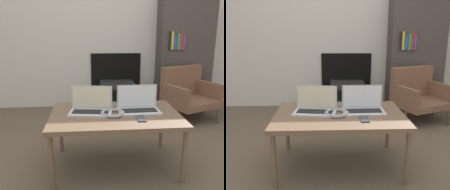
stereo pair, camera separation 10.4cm
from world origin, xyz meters
TOP-DOWN VIEW (x-y plane):
  - ground_plane at (0.00, 0.00)m, footprint 14.00×14.00m
  - wall_back at (0.00, 1.91)m, footprint 7.00×0.08m
  - table at (0.00, 0.12)m, footprint 1.06×0.69m
  - laptop_left at (-0.20, 0.17)m, footprint 0.37×0.25m
  - laptop_right at (0.20, 0.17)m, footprint 0.35×0.22m
  - headphones at (-0.02, 0.09)m, footprint 0.20×0.20m
  - phone at (0.19, -0.04)m, footprint 0.06×0.13m
  - tv at (0.18, 1.61)m, footprint 0.48×0.49m
  - armchair at (1.07, 1.26)m, footprint 0.78×0.73m
  - bookshelf at (1.16, 1.71)m, footprint 0.76×0.32m

SIDE VIEW (x-z plane):
  - ground_plane at x=0.00m, z-range 0.00..0.00m
  - tv at x=0.18m, z-range 0.00..0.41m
  - armchair at x=1.07m, z-range 0.01..0.68m
  - table at x=0.00m, z-range 0.20..0.67m
  - phone at x=0.19m, z-range 0.47..0.48m
  - headphones at x=-0.02m, z-range 0.47..0.50m
  - laptop_left at x=-0.20m, z-range 0.41..0.63m
  - laptop_right at x=0.20m, z-range 0.41..0.63m
  - bookshelf at x=1.16m, z-range 0.00..1.59m
  - wall_back at x=0.00m, z-range -0.01..2.59m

